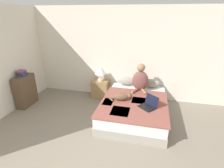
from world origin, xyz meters
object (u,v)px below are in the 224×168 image
Objects in this scene: pillow_near at (127,81)px; nightstand at (100,89)px; pillow_far at (150,83)px; table_lamp at (101,71)px; person_sitting at (140,79)px; laptop_open at (149,105)px; bookshelf at (25,91)px; bed at (134,108)px; cat_tabby at (122,97)px; book_stack_top at (22,73)px.

pillow_near reaches higher than nightstand.
pillow_far is 1.19× the size of table_lamp.
pillow_far is 1.44m from table_lamp.
person_sitting is 1.18m from table_lamp.
person_sitting is 1.60× the size of laptop_open.
bookshelf is (-1.81, -0.94, 0.16)m from nightstand.
laptop_open is at bearing -40.98° from bed.
pillow_near is 0.83m from nightstand.
laptop_open reaches higher than cat_tabby.
bed is 3.01m from book_stack_top.
book_stack_top reaches higher than nightstand.
person_sitting is at bearing 147.27° from laptop_open.
bed is at bearing 179.53° from laptop_open.
bed is at bearing -110.78° from pillow_far.
pillow_near is 0.74× the size of person_sitting.
table_lamp is at bearing 119.17° from cat_tabby.
bookshelf is (-2.99, -0.70, -0.33)m from person_sitting.
cat_tabby is 2.66m from book_stack_top.
pillow_near is 0.93× the size of cat_tabby.
bookshelf is (-2.63, -0.02, -0.12)m from cat_tabby.
table_lamp is at bearing -178.05° from pillow_far.
pillow_near is 0.63× the size of bookshelf.
cat_tabby is (-0.29, -0.09, 0.32)m from bed.
laptop_open is 1.01× the size of table_lamp.
laptop_open is 0.87× the size of nightstand.
pillow_near is 0.52m from person_sitting.
bed is at bearing 2.25° from bookshelf.
nightstand is at bearing 27.30° from book_stack_top.
table_lamp reaches higher than laptop_open.
nightstand is at bearing 27.36° from bookshelf.
bed is at bearing -37.12° from table_lamp.
cat_tabby is at bearing -48.92° from table_lamp.
cat_tabby is 1.27× the size of laptop_open.
table_lamp is at bearing 142.88° from bed.
table_lamp reaches higher than bookshelf.
nightstand is at bearing -178.08° from pillow_far.
table_lamp reaches higher than bed.
bed is 0.44m from cat_tabby.
bookshelf is at bearing -163.12° from pillow_far.
nightstand is (-1.11, 0.82, 0.04)m from bed.
person_sitting is at bearing 13.23° from book_stack_top.
person_sitting reaches higher than cat_tabby.
table_lamp is at bearing 27.07° from book_stack_top.
person_sitting is at bearing 50.69° from cat_tabby.
person_sitting is 0.80m from cat_tabby.
bed is 2.93m from bookshelf.
pillow_far is at bearing 1.95° from table_lamp.
pillow_near is 1.19× the size of table_lamp.
cat_tabby is at bearing -48.28° from nightstand.
laptop_open is at bearing -73.24° from person_sitting.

